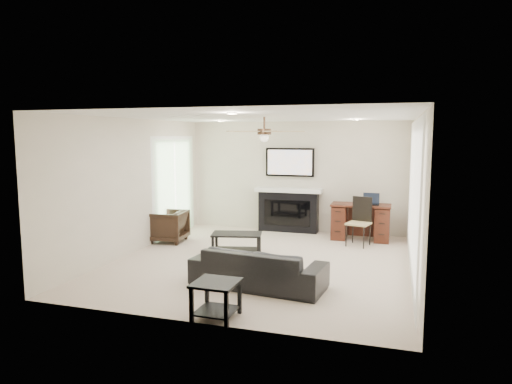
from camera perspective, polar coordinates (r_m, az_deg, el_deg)
room_shell at (r=7.80m, az=2.31°, el=3.38°), size 5.50×5.54×2.52m
sofa at (r=6.70m, az=0.28°, el=-9.43°), size 2.01×0.96×0.57m
armchair at (r=9.60m, az=-10.94°, el=-4.21°), size 0.78×0.77×0.66m
coffee_table at (r=8.46m, az=-2.42°, el=-6.50°), size 0.99×0.69×0.40m
end_table_near at (r=5.65m, az=-5.01°, el=-13.28°), size 0.53×0.53×0.45m
end_table_left at (r=9.03m, az=-17.18°, el=-5.79°), size 0.55×0.55×0.45m
fireplace_unit at (r=10.36m, az=4.08°, el=0.24°), size 1.52×0.34×1.91m
desk at (r=9.83m, az=12.93°, el=-3.68°), size 1.22×0.56×0.76m
desk_chair at (r=9.28m, az=12.69°, el=-3.66°), size 0.52×0.54×0.97m
laptop at (r=9.72m, az=14.18°, el=-0.88°), size 0.33×0.24×0.23m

